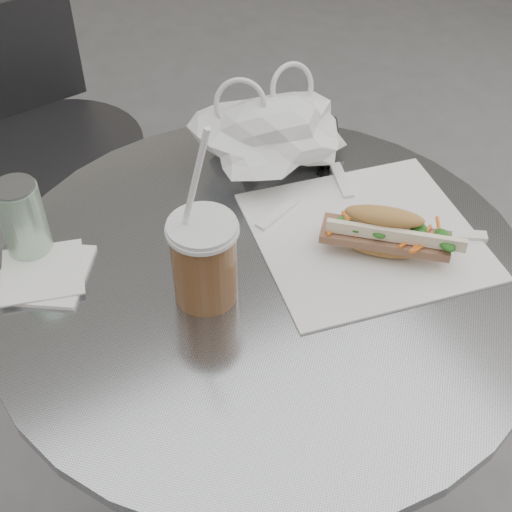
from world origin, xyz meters
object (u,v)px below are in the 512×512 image
sunglasses (330,144)px  drink_can (23,220)px  cafe_table (263,387)px  banh_mi (384,233)px  chair_far (61,185)px  iced_coffee (204,259)px

sunglasses → drink_can: size_ratio=0.79×
cafe_table → drink_can: size_ratio=6.41×
banh_mi → chair_far: bearing=148.1°
banh_mi → sunglasses: banh_mi is taller
cafe_table → drink_can: (-0.27, 0.20, 0.33)m
cafe_table → drink_can: drink_can is taller
chair_far → cafe_table: bearing=90.5°
cafe_table → iced_coffee: bearing=179.9°
cafe_table → sunglasses: 0.42m
cafe_table → chair_far: size_ratio=1.00×
banh_mi → iced_coffee: (-0.25, 0.06, 0.03)m
iced_coffee → sunglasses: bearing=29.1°
banh_mi → drink_can: (-0.43, 0.26, 0.02)m
iced_coffee → sunglasses: 0.38m
iced_coffee → chair_far: bearing=88.8°
cafe_table → iced_coffee: 0.35m
cafe_table → iced_coffee: size_ratio=2.83×
chair_far → iced_coffee: bearing=84.5°
drink_can → iced_coffee: bearing=-48.7°
chair_far → banh_mi: banh_mi is taller
sunglasses → drink_can: bearing=131.1°
drink_can → banh_mi: bearing=-30.8°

